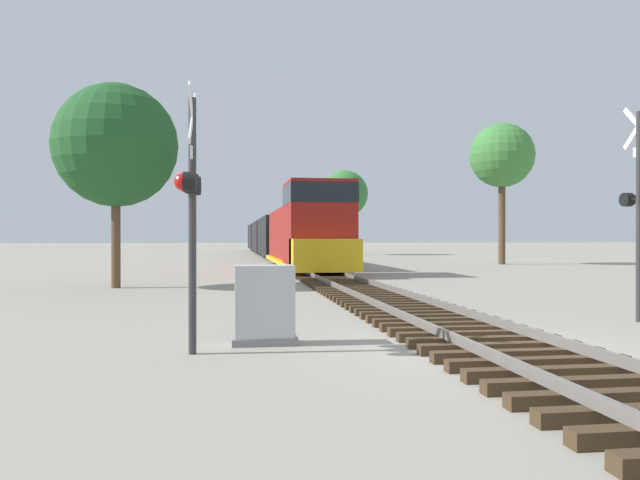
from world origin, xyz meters
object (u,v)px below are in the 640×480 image
at_px(tree_far_right, 116,146).
at_px(relay_cabinet, 264,305).
at_px(crossing_signal_far, 640,202).
at_px(tree_mid_background, 502,156).
at_px(freight_train, 275,237).
at_px(tree_deep_background, 345,194).
at_px(crossing_signal_near, 190,194).

bearing_deg(tree_far_right, relay_cabinet, -69.92).
distance_m(crossing_signal_far, tree_mid_background, 29.12).
xyz_separation_m(freight_train, crossing_signal_far, (4.44, -44.27, 0.68)).
xyz_separation_m(tree_mid_background, tree_deep_background, (-6.16, 23.65, -0.91)).
relative_size(crossing_signal_far, tree_far_right, 0.64).
height_order(crossing_signal_far, tree_deep_background, tree_deep_background).
bearing_deg(relay_cabinet, crossing_signal_far, 11.21).
bearing_deg(crossing_signal_far, freight_train, 0.35).
xyz_separation_m(crossing_signal_near, tree_far_right, (-3.35, 13.11, 2.58)).
height_order(tree_far_right, tree_mid_background, tree_mid_background).
height_order(relay_cabinet, tree_mid_background, tree_mid_background).
height_order(freight_train, tree_far_right, tree_far_right).
bearing_deg(relay_cabinet, tree_mid_background, 58.82).
bearing_deg(tree_mid_background, crossing_signal_near, -122.20).
relative_size(tree_far_right, tree_deep_background, 0.83).
distance_m(crossing_signal_far, relay_cabinet, 8.36).
height_order(relay_cabinet, tree_far_right, tree_far_right).
distance_m(crossing_signal_near, relay_cabinet, 2.26).
relative_size(crossing_signal_far, tree_mid_background, 0.49).
xyz_separation_m(freight_train, tree_mid_background, (13.85, -17.10, 5.33)).
bearing_deg(crossing_signal_far, tree_deep_background, -9.03).
height_order(crossing_signal_far, relay_cabinet, crossing_signal_far).
bearing_deg(tree_far_right, tree_deep_background, 68.51).
bearing_deg(tree_mid_background, tree_deep_background, 104.60).
bearing_deg(tree_deep_background, tree_mid_background, -75.40).
distance_m(tree_far_right, tree_mid_background, 27.45).
bearing_deg(relay_cabinet, freight_train, 85.57).
bearing_deg(tree_far_right, tree_mid_background, 36.76).
distance_m(crossing_signal_near, tree_deep_background, 54.70).
bearing_deg(crossing_signal_far, crossing_signal_near, 98.79).
distance_m(freight_train, tree_mid_background, 22.64).
height_order(crossing_signal_near, tree_deep_background, tree_deep_background).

